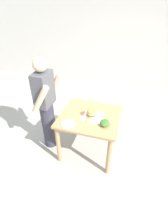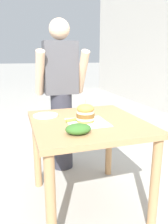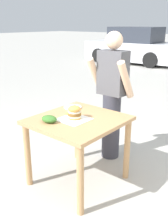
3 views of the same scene
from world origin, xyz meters
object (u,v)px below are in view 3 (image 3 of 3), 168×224
object	(u,v)px
side_plate_with_forks	(73,107)
parked_car_near_curb	(133,47)
sandwich	(74,112)
side_salad	(49,119)
diner_across_table	(112,95)
patio_table	(78,130)
pickle_spear	(70,114)

from	to	relation	value
side_plate_with_forks	parked_car_near_curb	xyz separation A→B (m)	(-4.08, 8.56, -0.07)
parked_car_near_curb	sandwich	bearing A→B (deg)	-63.74
side_salad	parked_car_near_curb	distance (m)	10.03
diner_across_table	side_plate_with_forks	bearing A→B (deg)	-116.76
sandwich	side_salad	world-z (taller)	sandwich
sandwich	side_plate_with_forks	world-z (taller)	sandwich
patio_table	diner_across_table	size ratio (longest dim) A/B	0.57
pickle_spear	diner_across_table	xyz separation A→B (m)	(0.07, 0.73, 0.08)
pickle_spear	side_salad	xyz separation A→B (m)	(-0.03, -0.29, 0.02)
patio_table	sandwich	distance (m)	0.22
pickle_spear	diner_across_table	distance (m)	0.74
patio_table	side_plate_with_forks	xyz separation A→B (m)	(-0.31, 0.25, 0.14)
patio_table	side_plate_with_forks	bearing A→B (deg)	140.98
side_plate_with_forks	side_salad	bearing A→B (deg)	-74.29
side_plate_with_forks	parked_car_near_curb	distance (m)	9.49
sandwich	side_plate_with_forks	size ratio (longest dim) A/B	0.82
side_salad	parked_car_near_curb	size ratio (longest dim) A/B	0.04
diner_across_table	parked_car_near_curb	size ratio (longest dim) A/B	0.40
diner_across_table	parked_car_near_curb	xyz separation A→B (m)	(-4.33, 8.07, -0.16)
pickle_spear	side_plate_with_forks	world-z (taller)	pickle_spear
pickle_spear	side_plate_with_forks	bearing A→B (deg)	125.91
parked_car_near_curb	patio_table	bearing A→B (deg)	-63.52
pickle_spear	side_salad	distance (m)	0.29
sandwich	diner_across_table	bearing A→B (deg)	92.61
patio_table	side_salad	bearing A→B (deg)	-120.27
patio_table	parked_car_near_curb	size ratio (longest dim) A/B	0.23
pickle_spear	sandwich	bearing A→B (deg)	-19.30
sandwich	pickle_spear	size ratio (longest dim) A/B	1.84
sandwich	side_salad	xyz separation A→B (m)	(-0.13, -0.25, -0.04)
patio_table	pickle_spear	xyz separation A→B (m)	(-0.14, 0.01, 0.15)
diner_across_table	parked_car_near_curb	bearing A→B (deg)	118.19
sandwich	diner_across_table	world-z (taller)	diner_across_table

